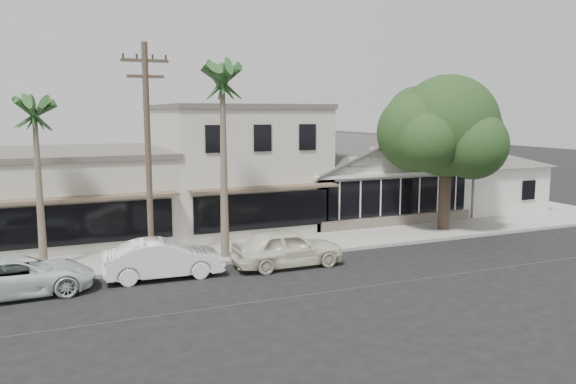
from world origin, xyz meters
name	(u,v)px	position (x,y,z in m)	size (l,w,h in m)	color
ground	(415,280)	(0.00, 0.00, 0.00)	(140.00, 140.00, 0.00)	black
sidewalk_north	(169,257)	(-8.00, 6.75, 0.07)	(90.00, 3.50, 0.15)	#9E9991
corner_shop	(362,173)	(5.00, 12.47, 2.62)	(10.40, 8.60, 5.10)	silver
side_cottage	(478,187)	(13.20, 11.50, 1.50)	(6.00, 6.00, 3.00)	silver
row_building_near	(232,167)	(-3.00, 13.50, 3.25)	(8.00, 10.00, 6.50)	#BBB7A9
row_building_midnear	(64,196)	(-12.00, 13.50, 2.10)	(10.00, 10.00, 4.20)	beige
utility_pole	(148,152)	(-9.00, 5.20, 4.79)	(1.80, 0.24, 9.00)	brown
car_0	(287,248)	(-3.72, 3.67, 0.79)	(1.86, 4.61, 1.57)	silver
car_1	(163,259)	(-8.75, 4.06, 0.75)	(1.58, 4.53, 1.49)	white
car_2	(20,276)	(-13.75, 3.91, 0.69)	(2.29, 4.98, 1.38)	silver
shade_tree	(443,129)	(6.58, 6.95, 5.46)	(7.47, 6.75, 8.29)	#4B3C2E
palm_east	(222,82)	(-5.80, 5.67, 7.59)	(2.87, 2.87, 8.82)	#726651
palm_mid	(34,114)	(-13.01, 6.69, 6.28)	(2.90, 2.90, 7.32)	#726651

